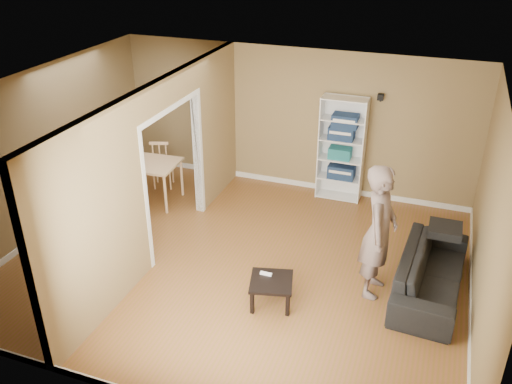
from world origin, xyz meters
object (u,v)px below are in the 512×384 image
at_px(bookshelf, 342,148).
at_px(coffee_table, 271,284).
at_px(dining_table, 144,166).
at_px(sofa, 432,267).
at_px(chair_left, 109,167).
at_px(person, 380,221).
at_px(chair_near, 133,191).
at_px(chair_far, 162,162).

relative_size(bookshelf, coffee_table, 3.43).
bearing_deg(dining_table, coffee_table, -33.63).
relative_size(sofa, chair_left, 2.03).
height_order(person, chair_near, person).
distance_m(person, chair_left, 5.25).
height_order(sofa, chair_far, chair_far).
bearing_deg(chair_near, sofa, -8.39).
bearing_deg(dining_table, chair_far, 88.53).
bearing_deg(chair_near, dining_table, 95.54).
bearing_deg(person, bookshelf, 24.06).
distance_m(dining_table, chair_near, 0.59).
relative_size(sofa, chair_near, 2.26).
bearing_deg(chair_left, sofa, 63.94).
bearing_deg(coffee_table, bookshelf, 86.87).
bearing_deg(chair_far, bookshelf, 174.33).
distance_m(sofa, bookshelf, 3.00).
height_order(chair_left, chair_far, chair_left).
relative_size(person, chair_near, 2.41).
xyz_separation_m(bookshelf, coffee_table, (-0.18, -3.35, -0.63)).
relative_size(person, coffee_table, 4.01).
xyz_separation_m(person, bookshelf, (-1.03, 2.61, -0.16)).
relative_size(sofa, dining_table, 1.72).
bearing_deg(chair_far, chair_near, 74.65).
relative_size(sofa, chair_far, 2.12).
height_order(chair_left, chair_near, chair_left).
bearing_deg(person, chair_far, 68.53).
height_order(coffee_table, dining_table, dining_table).
bearing_deg(chair_far, sofa, 143.21).
xyz_separation_m(person, coffee_table, (-1.22, -0.74, -0.78)).
bearing_deg(bookshelf, chair_left, -162.40).
bearing_deg(chair_far, coffee_table, 120.53).
bearing_deg(coffee_table, chair_left, 151.39).
height_order(sofa, person, person).
bearing_deg(sofa, chair_left, 82.86).
xyz_separation_m(person, dining_table, (-4.25, 1.28, -0.43)).
bearing_deg(person, chair_near, 82.51).
distance_m(chair_left, chair_near, 1.06).
bearing_deg(bookshelf, chair_far, -167.16).
relative_size(bookshelf, chair_near, 2.06).
distance_m(sofa, chair_near, 4.93).
relative_size(sofa, person, 0.93).
distance_m(dining_table, chair_left, 0.80).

